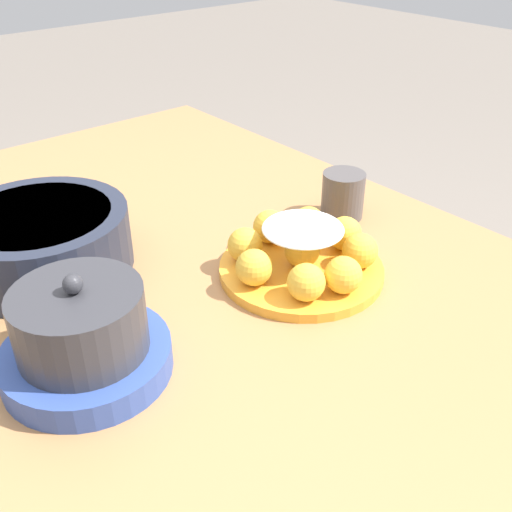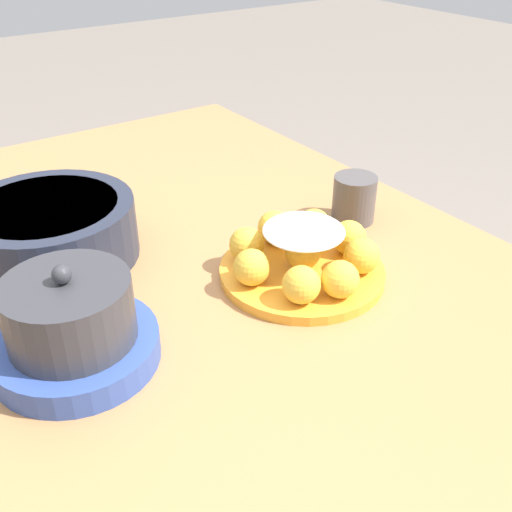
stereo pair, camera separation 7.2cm
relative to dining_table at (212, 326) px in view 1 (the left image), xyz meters
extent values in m
cylinder|color=#A87547|center=(0.72, -0.43, -0.31)|extent=(0.06, 0.06, 0.73)
cube|color=#A87547|center=(0.00, 0.00, 0.07)|extent=(1.53, 0.97, 0.03)
cylinder|color=gold|center=(-0.07, -0.12, 0.10)|extent=(0.26, 0.26, 0.02)
sphere|color=yellow|center=(0.01, -0.14, 0.13)|extent=(0.06, 0.06, 0.06)
sphere|color=yellow|center=(-0.01, -0.07, 0.13)|extent=(0.06, 0.06, 0.06)
sphere|color=yellow|center=(-0.06, -0.03, 0.13)|extent=(0.06, 0.06, 0.06)
sphere|color=yellow|center=(-0.14, -0.07, 0.13)|extent=(0.06, 0.06, 0.06)
sphere|color=yellow|center=(-0.16, -0.12, 0.13)|extent=(0.06, 0.06, 0.06)
sphere|color=yellow|center=(-0.13, -0.19, 0.13)|extent=(0.06, 0.06, 0.06)
sphere|color=yellow|center=(-0.08, -0.21, 0.13)|extent=(0.06, 0.06, 0.06)
sphere|color=yellow|center=(-0.02, -0.19, 0.13)|extent=(0.06, 0.06, 0.06)
ellipsoid|color=white|center=(-0.07, -0.12, 0.17)|extent=(0.13, 0.13, 0.02)
sphere|color=yellow|center=(-0.07, -0.12, 0.13)|extent=(0.06, 0.06, 0.06)
cylinder|color=#232838|center=(0.21, 0.18, 0.14)|extent=(0.28, 0.28, 0.10)
cylinder|color=brown|center=(0.21, 0.18, 0.18)|extent=(0.23, 0.23, 0.01)
cylinder|color=#4C4747|center=(0.02, -0.32, 0.13)|extent=(0.08, 0.08, 0.09)
cylinder|color=#334C99|center=(-0.06, 0.24, 0.11)|extent=(0.21, 0.21, 0.04)
cylinder|color=#333338|center=(-0.06, 0.24, 0.17)|extent=(0.16, 0.16, 0.08)
sphere|color=#333338|center=(-0.06, 0.24, 0.22)|extent=(0.02, 0.02, 0.02)
camera|label=1|loc=(-0.64, 0.44, 0.61)|focal=42.00mm
camera|label=2|loc=(-0.68, 0.39, 0.61)|focal=42.00mm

